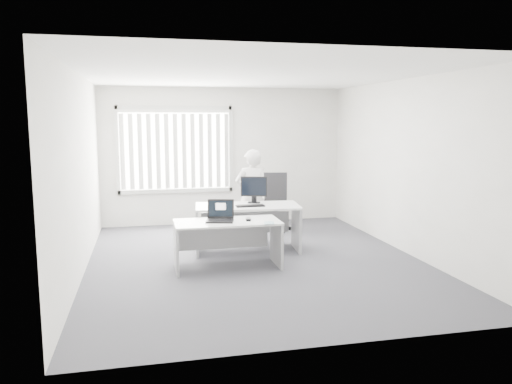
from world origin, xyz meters
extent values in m
plane|color=#504E56|center=(0.00, 0.00, 0.00)|extent=(6.00, 6.00, 0.00)
cube|color=silver|center=(0.00, 3.00, 1.40)|extent=(5.00, 0.02, 2.80)
cube|color=silver|center=(0.00, -3.00, 1.40)|extent=(5.00, 0.02, 2.80)
cube|color=silver|center=(-2.50, 0.00, 1.40)|extent=(0.02, 6.00, 2.80)
cube|color=silver|center=(2.50, 0.00, 1.40)|extent=(0.02, 6.00, 2.80)
cube|color=silver|center=(0.00, 0.00, 2.80)|extent=(5.00, 6.00, 0.02)
cube|color=#B6B6B2|center=(-1.00, 2.96, 1.55)|extent=(2.32, 0.06, 1.76)
cube|color=silver|center=(-0.47, -0.25, 0.68)|extent=(1.52, 0.71, 0.03)
cube|color=#9D9DA0|center=(-1.22, -0.25, 0.33)|extent=(0.04, 0.66, 0.67)
cube|color=#9D9DA0|center=(0.27, -0.25, 0.33)|extent=(0.04, 0.66, 0.67)
cube|color=silver|center=(0.00, 0.61, 0.75)|extent=(1.75, 0.96, 0.03)
cube|color=#9D9DA0|center=(-0.81, 0.70, 0.37)|extent=(0.12, 0.73, 0.74)
cube|color=#9D9DA0|center=(0.82, 0.52, 0.37)|extent=(0.12, 0.73, 0.74)
cylinder|color=black|center=(0.87, 2.03, 0.04)|extent=(0.74, 0.74, 0.08)
cylinder|color=black|center=(0.87, 2.03, 0.24)|extent=(0.07, 0.07, 0.49)
cube|color=black|center=(0.87, 2.03, 0.49)|extent=(0.57, 0.57, 0.07)
cube|color=black|center=(0.91, 2.25, 0.82)|extent=(0.47, 0.15, 0.58)
imported|color=silver|center=(0.25, 1.40, 0.82)|extent=(0.60, 0.40, 1.63)
cube|color=silver|center=(-0.12, -0.38, 0.69)|extent=(0.35, 0.31, 0.00)
cube|color=white|center=(0.08, -0.53, 0.70)|extent=(0.17, 0.22, 0.01)
cube|color=black|center=(0.02, 0.47, 0.78)|extent=(0.46, 0.16, 0.02)
camera|label=1|loc=(-1.62, -7.25, 2.14)|focal=35.00mm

